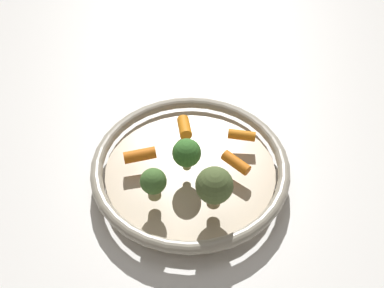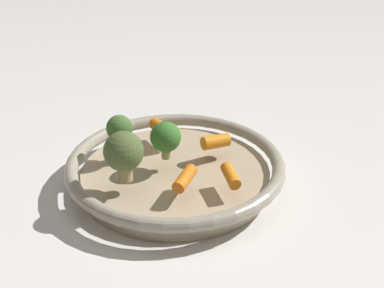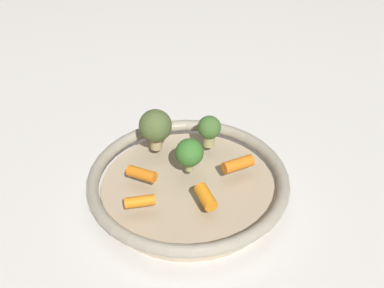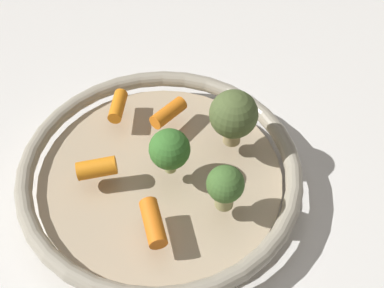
% 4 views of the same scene
% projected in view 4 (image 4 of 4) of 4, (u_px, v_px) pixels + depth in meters
% --- Properties ---
extents(ground_plane, '(2.56, 2.56, 0.00)m').
position_uv_depth(ground_plane, '(161.00, 190.00, 0.63)').
color(ground_plane, silver).
extents(serving_bowl, '(0.31, 0.31, 0.04)m').
position_uv_depth(serving_bowl, '(160.00, 177.00, 0.61)').
color(serving_bowl, tan).
rests_on(serving_bowl, ground_plane).
extents(baby_carrot_right, '(0.05, 0.04, 0.02)m').
position_uv_depth(baby_carrot_right, '(153.00, 223.00, 0.54)').
color(baby_carrot_right, orange).
rests_on(baby_carrot_right, serving_bowl).
extents(baby_carrot_center, '(0.04, 0.05, 0.02)m').
position_uv_depth(baby_carrot_center, '(97.00, 168.00, 0.58)').
color(baby_carrot_center, orange).
rests_on(baby_carrot_center, serving_bowl).
extents(baby_carrot_near_rim, '(0.05, 0.03, 0.02)m').
position_uv_depth(baby_carrot_near_rim, '(168.00, 113.00, 0.63)').
color(baby_carrot_near_rim, orange).
rests_on(baby_carrot_near_rim, serving_bowl).
extents(baby_carrot_left, '(0.05, 0.03, 0.02)m').
position_uv_depth(baby_carrot_left, '(118.00, 106.00, 0.64)').
color(baby_carrot_left, orange).
rests_on(baby_carrot_left, serving_bowl).
extents(broccoli_floret_edge, '(0.04, 0.04, 0.05)m').
position_uv_depth(broccoli_floret_edge, '(225.00, 186.00, 0.54)').
color(broccoli_floret_edge, tan).
rests_on(broccoli_floret_edge, serving_bowl).
extents(broccoli_floret_mid, '(0.05, 0.05, 0.07)m').
position_uv_depth(broccoli_floret_mid, '(234.00, 115.00, 0.59)').
color(broccoli_floret_mid, tan).
rests_on(broccoli_floret_mid, serving_bowl).
extents(broccoli_floret_large, '(0.04, 0.04, 0.06)m').
position_uv_depth(broccoli_floret_large, '(171.00, 147.00, 0.57)').
color(broccoli_floret_large, '#9BA566').
rests_on(broccoli_floret_large, serving_bowl).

